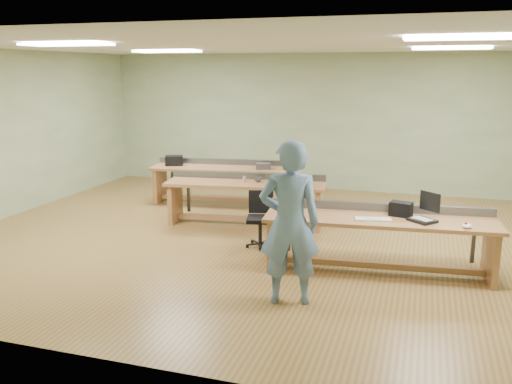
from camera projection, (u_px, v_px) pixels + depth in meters
The scene contains 22 objects.
floor at pixel (273, 239), 8.61m from camera, with size 10.00×10.00×0.00m, color olive.
ceiling at pixel (275, 44), 7.95m from camera, with size 10.00×10.00×0.00m, color silver.
wall_back at pixel (322, 122), 12.00m from camera, with size 10.00×0.04×3.00m, color #A6B98C.
wall_front at pixel (147, 208), 4.56m from camera, with size 10.00×0.04×3.00m, color #A6B98C.
wall_left at pixel (7, 134), 9.74m from camera, with size 0.04×8.00×3.00m, color #A6B98C.
fluor_panels at pixel (275, 46), 7.96m from camera, with size 6.20×3.50×0.03m.
workbench_front at pixel (379, 231), 7.13m from camera, with size 3.05×1.08×0.86m.
workbench_mid at pixel (246, 193), 9.36m from camera, with size 2.80×1.08×0.86m.
workbench_back at pixel (222, 176), 10.81m from camera, with size 2.87×1.10×0.86m.
person at pixel (290, 223), 6.09m from camera, with size 0.69×0.45×1.90m, color slate.
laptop_base at pixel (422, 220), 6.87m from camera, with size 0.31×0.26×0.03m, color black.
laptop_screen at pixel (430, 202), 6.88m from camera, with size 0.31×0.02×0.25m, color black.
keyboard at pixel (373, 219), 6.93m from camera, with size 0.45×0.15×0.03m, color silver.
trackball_mouse at pixel (467, 226), 6.59m from camera, with size 0.12×0.14×0.06m, color white.
camera_bag at pixel (401, 209), 7.12m from camera, with size 0.28×0.18×0.19m, color black.
task_chair at pixel (260, 226), 8.24m from camera, with size 0.54×0.54×0.84m.
parts_bin_teal at pixel (287, 181), 9.05m from camera, with size 0.42×0.32×0.15m, color #133A40.
parts_bin_grey at pixel (297, 181), 9.06m from camera, with size 0.48×0.30×0.13m, color #373739.
mug at pixel (258, 179), 9.31m from camera, with size 0.13×0.13×0.10m, color #373739.
drinks_can at pixel (244, 179), 9.27m from camera, with size 0.06×0.06×0.11m, color silver.
storage_box_back at pixel (174, 161), 10.91m from camera, with size 0.34×0.25×0.20m, color black.
tray_back at pixel (263, 166), 10.53m from camera, with size 0.28×0.21×0.11m, color #373739.
Camera 1 is at (2.20, -7.94, 2.63)m, focal length 38.00 mm.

